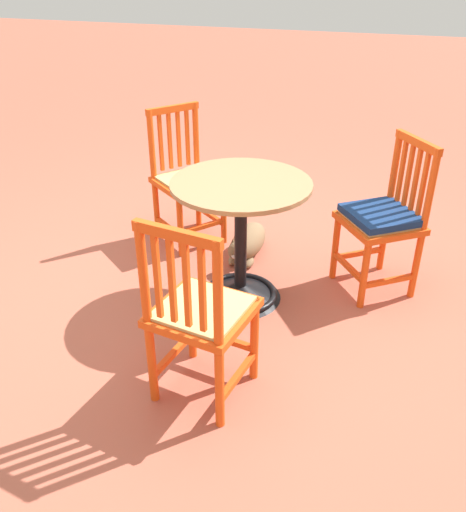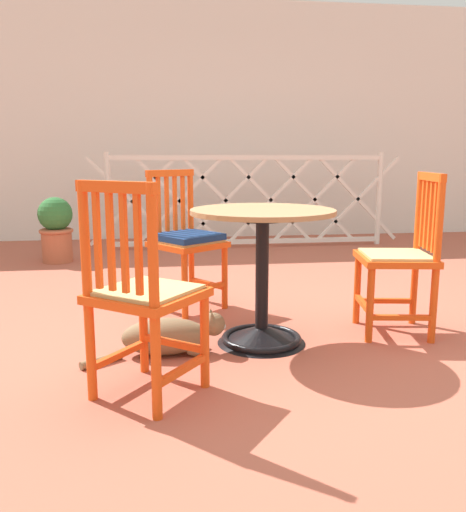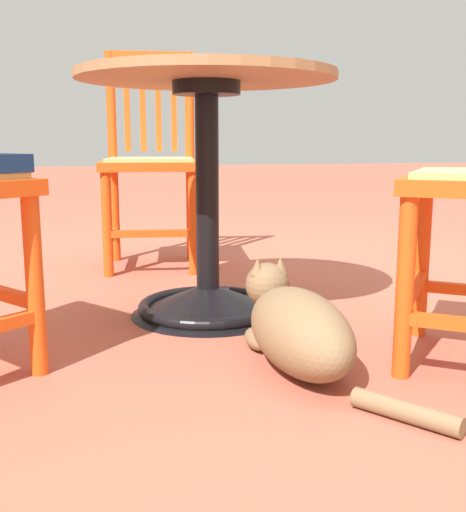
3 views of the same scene
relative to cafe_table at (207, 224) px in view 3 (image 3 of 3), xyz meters
name	(u,v)px [view 3 (image 3 of 3)]	position (x,y,z in m)	size (l,w,h in m)	color
ground_plane	(253,301)	(0.12, -0.18, -0.28)	(24.00, 24.00, 0.00)	#AD5642
cafe_table	(207,224)	(0.00, 0.00, 0.00)	(0.76, 0.76, 0.73)	black
orange_chair_tucked_in	(151,165)	(0.81, 0.07, 0.15)	(0.46, 0.46, 0.91)	#E04C14
tabby_cat	(295,327)	(-0.48, -0.11, -0.19)	(0.73, 0.28, 0.23)	brown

